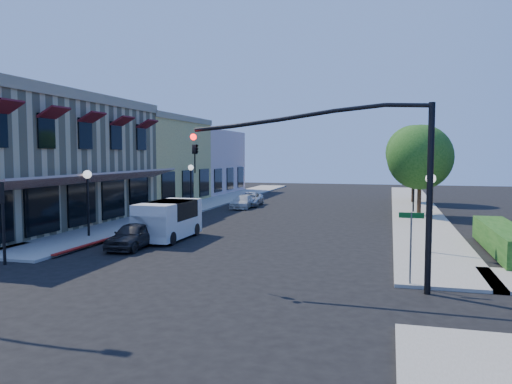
% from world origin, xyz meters
% --- Properties ---
extents(ground, '(120.00, 120.00, 0.00)m').
position_xyz_m(ground, '(0.00, 0.00, 0.00)').
color(ground, black).
rests_on(ground, ground).
extents(sidewalk_left, '(3.50, 50.00, 0.12)m').
position_xyz_m(sidewalk_left, '(-8.75, 27.00, 0.06)').
color(sidewalk_left, gray).
rests_on(sidewalk_left, ground).
extents(sidewalk_right, '(3.50, 50.00, 0.12)m').
position_xyz_m(sidewalk_right, '(8.75, 27.00, 0.06)').
color(sidewalk_right, gray).
rests_on(sidewalk_right, ground).
extents(curb_red_strip, '(0.25, 10.00, 0.06)m').
position_xyz_m(curb_red_strip, '(-6.90, 8.00, 0.00)').
color(curb_red_strip, maroon).
rests_on(curb_red_strip, ground).
extents(corner_brick_building, '(11.77, 18.20, 8.10)m').
position_xyz_m(corner_brick_building, '(-15.45, 11.00, 4.01)').
color(corner_brick_building, tan).
rests_on(corner_brick_building, ground).
extents(yellow_stucco_building, '(10.00, 12.00, 7.60)m').
position_xyz_m(yellow_stucco_building, '(-15.50, 26.00, 3.80)').
color(yellow_stucco_building, tan).
rests_on(yellow_stucco_building, ground).
extents(pink_stucco_building, '(10.00, 12.00, 7.00)m').
position_xyz_m(pink_stucco_building, '(-15.50, 38.00, 3.50)').
color(pink_stucco_building, beige).
rests_on(pink_stucco_building, ground).
extents(hedge, '(1.40, 8.00, 1.10)m').
position_xyz_m(hedge, '(11.70, 9.00, 0.00)').
color(hedge, '#154413').
rests_on(hedge, ground).
extents(street_tree_a, '(4.56, 4.56, 6.48)m').
position_xyz_m(street_tree_a, '(8.80, 22.00, 4.19)').
color(street_tree_a, black).
rests_on(street_tree_a, ground).
extents(street_tree_b, '(4.94, 4.94, 7.02)m').
position_xyz_m(street_tree_b, '(8.80, 32.00, 4.54)').
color(street_tree_b, black).
rests_on(street_tree_b, ground).
extents(signal_mast_arm, '(8.01, 0.39, 6.00)m').
position_xyz_m(signal_mast_arm, '(5.86, 1.50, 4.09)').
color(signal_mast_arm, black).
rests_on(signal_mast_arm, ground).
extents(secondary_signal, '(0.28, 0.42, 3.32)m').
position_xyz_m(secondary_signal, '(-8.00, 1.41, 2.32)').
color(secondary_signal, black).
rests_on(secondary_signal, ground).
extents(street_name_sign, '(0.80, 0.06, 2.50)m').
position_xyz_m(street_name_sign, '(7.50, 2.20, 1.70)').
color(street_name_sign, '#595B5E').
rests_on(street_name_sign, ground).
extents(lamppost_left_near, '(0.44, 0.44, 3.57)m').
position_xyz_m(lamppost_left_near, '(-8.50, 8.00, 2.74)').
color(lamppost_left_near, black).
rests_on(lamppost_left_near, ground).
extents(lamppost_left_far, '(0.44, 0.44, 3.57)m').
position_xyz_m(lamppost_left_far, '(-8.50, 22.00, 2.74)').
color(lamppost_left_far, black).
rests_on(lamppost_left_far, ground).
extents(lamppost_right_near, '(0.44, 0.44, 3.57)m').
position_xyz_m(lamppost_right_near, '(8.50, 8.00, 2.74)').
color(lamppost_right_near, black).
rests_on(lamppost_right_near, ground).
extents(lamppost_right_far, '(0.44, 0.44, 3.57)m').
position_xyz_m(lamppost_right_far, '(8.50, 24.00, 2.74)').
color(lamppost_right_far, black).
rests_on(lamppost_right_far, ground).
extents(white_van, '(2.00, 4.46, 1.97)m').
position_xyz_m(white_van, '(-4.23, 8.61, 1.14)').
color(white_van, silver).
rests_on(white_van, ground).
extents(parked_car_a, '(1.57, 3.62, 1.21)m').
position_xyz_m(parked_car_a, '(-4.80, 6.00, 0.61)').
color(parked_car_a, black).
rests_on(parked_car_a, ground).
extents(parked_car_b, '(1.30, 3.64, 1.19)m').
position_xyz_m(parked_car_b, '(-6.20, 14.44, 0.60)').
color(parked_car_b, '#A1A3A6').
rests_on(parked_car_b, ground).
extents(parked_car_c, '(1.58, 3.68, 1.06)m').
position_xyz_m(parked_car_c, '(-4.80, 23.98, 0.53)').
color(parked_car_c, silver).
rests_on(parked_car_c, ground).
extents(parked_car_d, '(2.29, 4.30, 1.15)m').
position_xyz_m(parked_car_d, '(-4.80, 26.00, 0.58)').
color(parked_car_d, '#BABCC0').
rests_on(parked_car_d, ground).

